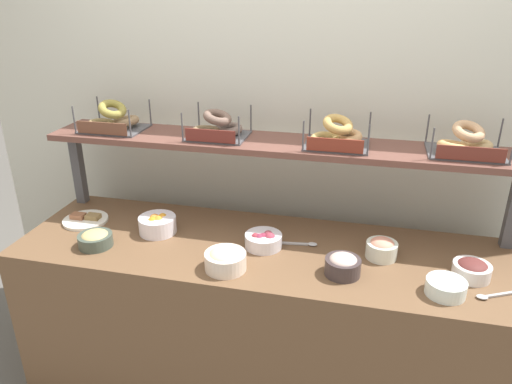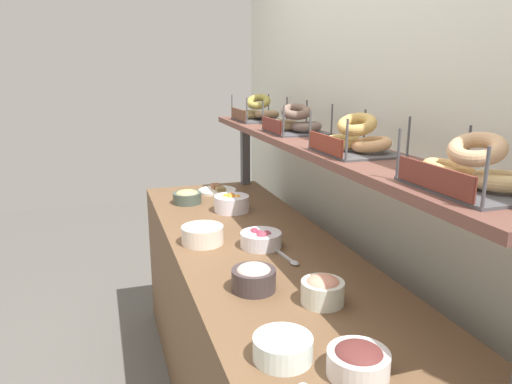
# 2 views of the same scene
# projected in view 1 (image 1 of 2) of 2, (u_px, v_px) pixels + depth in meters

# --- Properties ---
(back_wall) EXTENTS (3.51, 0.06, 2.40)m
(back_wall) POSITION_uv_depth(u_px,v_px,m) (286.00, 140.00, 2.59)
(back_wall) COLOR silver
(back_wall) RESTS_ON ground_plane
(deli_counter) EXTENTS (2.31, 0.70, 0.85)m
(deli_counter) POSITION_uv_depth(u_px,v_px,m) (263.00, 322.00, 2.40)
(deli_counter) COLOR brown
(deli_counter) RESTS_ON ground_plane
(shelf_riser_left) EXTENTS (0.05, 0.05, 0.40)m
(shelf_riser_left) POSITION_uv_depth(u_px,v_px,m) (78.00, 168.00, 2.63)
(shelf_riser_left) COLOR #4C4C51
(shelf_riser_left) RESTS_ON deli_counter
(upper_shelf) EXTENTS (2.27, 0.32, 0.03)m
(upper_shelf) POSITION_uv_depth(u_px,v_px,m) (276.00, 144.00, 2.31)
(upper_shelf) COLOR brown
(upper_shelf) RESTS_ON shelf_riser_left
(bowl_cream_cheese) EXTENTS (0.16, 0.16, 0.08)m
(bowl_cream_cheese) POSITION_uv_depth(u_px,v_px,m) (446.00, 286.00, 1.88)
(bowl_cream_cheese) COLOR white
(bowl_cream_cheese) RESTS_ON deli_counter
(bowl_hummus) EXTENTS (0.16, 0.16, 0.07)m
(bowl_hummus) POSITION_uv_depth(u_px,v_px,m) (95.00, 239.00, 2.23)
(bowl_hummus) COLOR #455146
(bowl_hummus) RESTS_ON deli_counter
(bowl_fruit_salad) EXTENTS (0.18, 0.18, 0.10)m
(bowl_fruit_salad) POSITION_uv_depth(u_px,v_px,m) (157.00, 224.00, 2.35)
(bowl_fruit_salad) COLOR white
(bowl_fruit_salad) RESTS_ON deli_counter
(bowl_chocolate_spread) EXTENTS (0.15, 0.15, 0.08)m
(bowl_chocolate_spread) POSITION_uv_depth(u_px,v_px,m) (472.00, 269.00, 1.99)
(bowl_chocolate_spread) COLOR white
(bowl_chocolate_spread) RESTS_ON deli_counter
(bowl_beet_salad) EXTENTS (0.17, 0.17, 0.08)m
(bowl_beet_salad) POSITION_uv_depth(u_px,v_px,m) (263.00, 240.00, 2.23)
(bowl_beet_salad) COLOR silver
(bowl_beet_salad) RESTS_ON deli_counter
(bowl_lox_spread) EXTENTS (0.14, 0.14, 0.09)m
(bowl_lox_spread) POSITION_uv_depth(u_px,v_px,m) (382.00, 248.00, 2.14)
(bowl_lox_spread) COLOR silver
(bowl_lox_spread) RESTS_ON deli_counter
(bowl_tuna_salad) EXTENTS (0.15, 0.15, 0.09)m
(bowl_tuna_salad) POSITION_uv_depth(u_px,v_px,m) (343.00, 265.00, 2.01)
(bowl_tuna_salad) COLOR #3E3435
(bowl_tuna_salad) RESTS_ON deli_counter
(bowl_potato_salad) EXTENTS (0.18, 0.18, 0.10)m
(bowl_potato_salad) POSITION_uv_depth(u_px,v_px,m) (225.00, 259.00, 2.05)
(bowl_potato_salad) COLOR silver
(bowl_potato_salad) RESTS_ON deli_counter
(serving_plate_white) EXTENTS (0.23, 0.23, 0.04)m
(serving_plate_white) POSITION_uv_depth(u_px,v_px,m) (86.00, 219.00, 2.48)
(serving_plate_white) COLOR white
(serving_plate_white) RESTS_ON deli_counter
(serving_spoon_near_plate) EXTENTS (0.18, 0.04, 0.01)m
(serving_spoon_near_plate) POSITION_uv_depth(u_px,v_px,m) (304.00, 244.00, 2.25)
(serving_spoon_near_plate) COLOR #B7B7BC
(serving_spoon_near_plate) RESTS_ON deli_counter
(serving_spoon_by_edge) EXTENTS (0.17, 0.09, 0.01)m
(serving_spoon_by_edge) POSITION_uv_depth(u_px,v_px,m) (491.00, 296.00, 1.88)
(serving_spoon_by_edge) COLOR #B7B7BC
(serving_spoon_by_edge) RESTS_ON deli_counter
(bagel_basket_everything) EXTENTS (0.31, 0.25, 0.15)m
(bagel_basket_everything) POSITION_uv_depth(u_px,v_px,m) (113.00, 121.00, 2.47)
(bagel_basket_everything) COLOR #4C4C51
(bagel_basket_everything) RESTS_ON upper_shelf
(bagel_basket_poppy) EXTENTS (0.29, 0.26, 0.14)m
(bagel_basket_poppy) POSITION_uv_depth(u_px,v_px,m) (217.00, 128.00, 2.35)
(bagel_basket_poppy) COLOR #4C4C51
(bagel_basket_poppy) RESTS_ON upper_shelf
(bagel_basket_sesame) EXTENTS (0.29, 0.25, 0.15)m
(bagel_basket_sesame) POSITION_uv_depth(u_px,v_px,m) (337.00, 136.00, 2.22)
(bagel_basket_sesame) COLOR #4C4C51
(bagel_basket_sesame) RESTS_ON upper_shelf
(bagel_basket_plain) EXTENTS (0.32, 0.26, 0.15)m
(bagel_basket_plain) POSITION_uv_depth(u_px,v_px,m) (466.00, 144.00, 2.11)
(bagel_basket_plain) COLOR #4C4C51
(bagel_basket_plain) RESTS_ON upper_shelf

